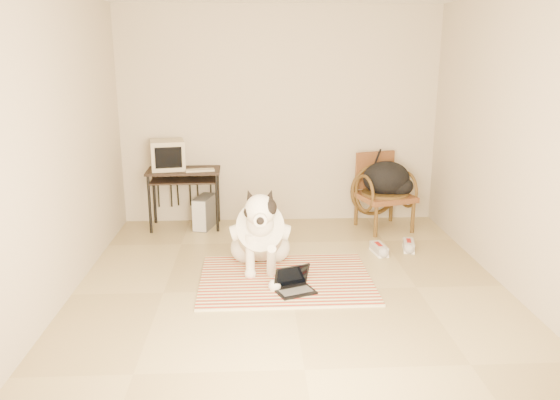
{
  "coord_description": "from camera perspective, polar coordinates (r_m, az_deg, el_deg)",
  "views": [
    {
      "loc": [
        -0.34,
        -4.64,
        2.11
      ],
      "look_at": [
        -0.08,
        0.47,
        0.74
      ],
      "focal_mm": 35.0,
      "sensor_mm": 36.0,
      "label": 1
    }
  ],
  "objects": [
    {
      "name": "wall_left",
      "position": [
        4.99,
        -22.4,
        5.12
      ],
      "size": [
        0.0,
        4.5,
        4.5
      ],
      "primitive_type": "plane",
      "rotation": [
        1.57,
        0.0,
        1.57
      ],
      "color": "#BBAD99",
      "rests_on": "floor"
    },
    {
      "name": "pc_tower",
      "position": [
        6.88,
        -7.86,
        -1.26
      ],
      "size": [
        0.28,
        0.46,
        0.4
      ],
      "color": "#48484A",
      "rests_on": "floor"
    },
    {
      "name": "wall_front",
      "position": [
        2.53,
        4.93,
        -2.5
      ],
      "size": [
        4.5,
        0.0,
        4.5
      ],
      "primitive_type": "plane",
      "rotation": [
        -1.57,
        0.0,
        0.0
      ],
      "color": "#BBAD99",
      "rests_on": "floor"
    },
    {
      "name": "rattan_chair",
      "position": [
        6.86,
        10.68,
        0.89
      ],
      "size": [
        0.76,
        0.74,
        0.93
      ],
      "color": "brown",
      "rests_on": "floor"
    },
    {
      "name": "floor",
      "position": [
        5.11,
        1.19,
        -9.39
      ],
      "size": [
        4.5,
        4.5,
        0.0
      ],
      "primitive_type": "plane",
      "color": "tan",
      "rests_on": "ground"
    },
    {
      "name": "computer_desk",
      "position": [
        6.82,
        -10.01,
        2.28
      ],
      "size": [
        0.9,
        0.52,
        0.74
      ],
      "color": "black",
      "rests_on": "floor"
    },
    {
      "name": "backpack",
      "position": [
        6.81,
        11.26,
        2.09
      ],
      "size": [
        0.61,
        0.47,
        0.43
      ],
      "color": "black",
      "rests_on": "rattan_chair"
    },
    {
      "name": "wall_back",
      "position": [
        6.94,
        -0.07,
        8.72
      ],
      "size": [
        4.5,
        0.0,
        4.5
      ],
      "primitive_type": "plane",
      "rotation": [
        1.57,
        0.0,
        0.0
      ],
      "color": "#BBAD99",
      "rests_on": "floor"
    },
    {
      "name": "dog",
      "position": [
        5.46,
        -2.06,
        -3.61
      ],
      "size": [
        0.62,
        1.29,
        0.93
      ],
      "color": "white",
      "rests_on": "rug"
    },
    {
      "name": "desk_keyboard",
      "position": [
        6.68,
        -8.37,
        3.1
      ],
      "size": [
        0.36,
        0.19,
        0.02
      ],
      "primitive_type": "cube",
      "rotation": [
        0.0,
        0.0,
        0.18
      ],
      "color": "tan",
      "rests_on": "computer_desk"
    },
    {
      "name": "wall_right",
      "position": [
        5.25,
        23.71,
        5.43
      ],
      "size": [
        0.0,
        4.5,
        4.5
      ],
      "primitive_type": "plane",
      "rotation": [
        1.57,
        0.0,
        -1.57
      ],
      "color": "#BBAD99",
      "rests_on": "floor"
    },
    {
      "name": "crt_monitor",
      "position": [
        6.82,
        -11.65,
        4.63
      ],
      "size": [
        0.46,
        0.45,
        0.36
      ],
      "color": "tan",
      "rests_on": "computer_desk"
    },
    {
      "name": "laptop",
      "position": [
        5.02,
        1.46,
        -8.87
      ],
      "size": [
        0.4,
        0.35,
        0.24
      ],
      "color": "black",
      "rests_on": "rug"
    },
    {
      "name": "sneaker_right",
      "position": [
        6.26,
        13.29,
        -4.68
      ],
      "size": [
        0.18,
        0.31,
        0.1
      ],
      "color": "white",
      "rests_on": "floor"
    },
    {
      "name": "rug",
      "position": [
        5.31,
        0.61,
        -8.27
      ],
      "size": [
        1.65,
        1.27,
        0.02
      ],
      "color": "#B52517",
      "rests_on": "floor"
    },
    {
      "name": "sneaker_left",
      "position": [
        6.08,
        10.3,
        -5.1
      ],
      "size": [
        0.16,
        0.31,
        0.1
      ],
      "color": "white",
      "rests_on": "floor"
    }
  ]
}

